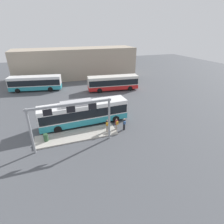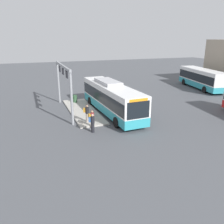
{
  "view_description": "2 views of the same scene",
  "coord_description": "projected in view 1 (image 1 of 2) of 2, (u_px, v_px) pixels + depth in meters",
  "views": [
    {
      "loc": [
        -3.67,
        -21.9,
        12.13
      ],
      "look_at": [
        3.72,
        -0.96,
        1.64
      ],
      "focal_mm": 28.27,
      "sensor_mm": 36.0,
      "label": 1
    },
    {
      "loc": [
        22.39,
        -8.28,
        7.81
      ],
      "look_at": [
        3.94,
        -1.37,
        1.44
      ],
      "focal_mm": 36.65,
      "sensor_mm": 36.0,
      "label": 2
    }
  ],
  "objects": [
    {
      "name": "person_boarding",
      "position": [
        116.0,
        124.0,
        22.95
      ],
      "size": [
        0.37,
        0.55,
        1.67
      ],
      "rotation": [
        0.0,
        0.0,
        1.66
      ],
      "color": "gray",
      "rests_on": "ground"
    },
    {
      "name": "person_waiting_mid",
      "position": [
        107.0,
        125.0,
        22.38
      ],
      "size": [
        0.49,
        0.6,
        1.67
      ],
      "rotation": [
        0.0,
        0.0,
        1.17
      ],
      "color": "gray",
      "rests_on": "platform_curb"
    },
    {
      "name": "platform_curb",
      "position": [
        77.0,
        135.0,
        22.04
      ],
      "size": [
        10.0,
        2.8,
        0.16
      ],
      "primitive_type": "cube",
      "color": "#B2ADA3",
      "rests_on": "ground"
    },
    {
      "name": "bus_main",
      "position": [
        84.0,
        112.0,
        24.18
      ],
      "size": [
        12.12,
        3.04,
        3.46
      ],
      "rotation": [
        0.0,
        0.0,
        0.04
      ],
      "color": "teal",
      "rests_on": "ground"
    },
    {
      "name": "bus_background_left",
      "position": [
        35.0,
        82.0,
        37.6
      ],
      "size": [
        10.82,
        4.34,
        3.1
      ],
      "rotation": [
        0.0,
        0.0,
        2.96
      ],
      "color": "teal",
      "rests_on": "ground"
    },
    {
      "name": "station_building",
      "position": [
        77.0,
        63.0,
        47.32
      ],
      "size": [
        31.26,
        8.0,
        7.61
      ],
      "primitive_type": "cube",
      "color": "tan",
      "rests_on": "ground"
    },
    {
      "name": "platform_sign_gantry",
      "position": [
        72.0,
        116.0,
        18.76
      ],
      "size": [
        8.86,
        0.24,
        5.2
      ],
      "color": "gray",
      "rests_on": "ground"
    },
    {
      "name": "ground_plane",
      "position": [
        85.0,
        123.0,
        24.96
      ],
      "size": [
        120.0,
        120.0,
        0.0
      ],
      "primitive_type": "plane",
      "color": "#4C4F54"
    },
    {
      "name": "bus_background_right",
      "position": [
        113.0,
        82.0,
        37.8
      ],
      "size": [
        10.88,
        3.7,
        3.1
      ],
      "rotation": [
        0.0,
        0.0,
        -0.11
      ],
      "color": "red",
      "rests_on": "ground"
    },
    {
      "name": "person_waiting_near",
      "position": [
        124.0,
        124.0,
        23.03
      ],
      "size": [
        0.42,
        0.58,
        1.67
      ],
      "rotation": [
        0.0,
        0.0,
        1.34
      ],
      "color": "black",
      "rests_on": "ground"
    },
    {
      "name": "trash_bin",
      "position": [
        46.0,
        137.0,
        20.65
      ],
      "size": [
        0.52,
        0.52,
        0.9
      ],
      "primitive_type": "cylinder",
      "color": "#2D5133",
      "rests_on": "platform_curb"
    }
  ]
}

